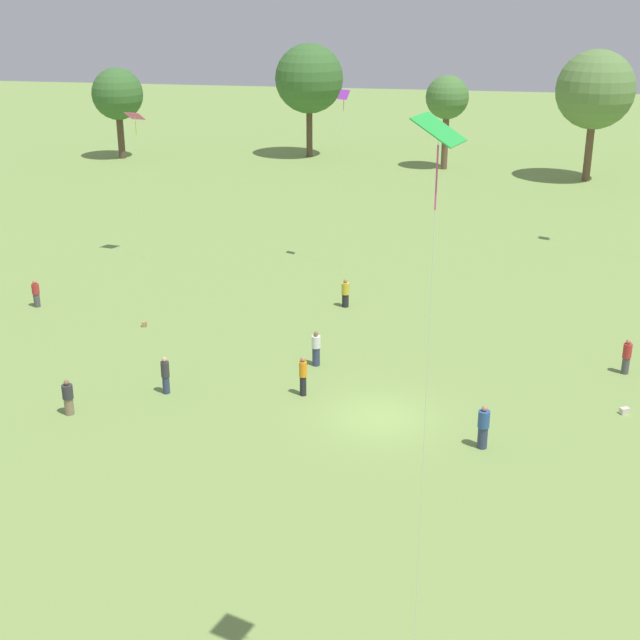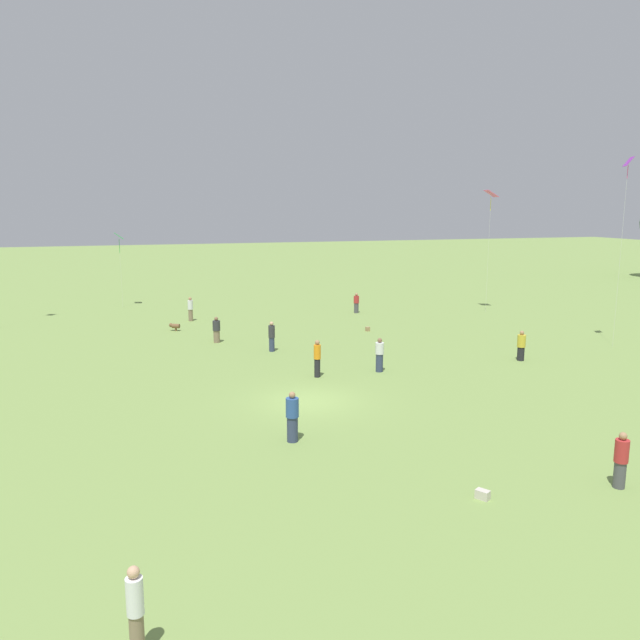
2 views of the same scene
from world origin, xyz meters
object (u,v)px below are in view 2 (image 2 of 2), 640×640
person_0 (356,303)px  picnic_bag_0 (368,329)px  kite_2 (119,238)px  person_11 (621,460)px  person_5 (272,337)px  person_3 (292,417)px  person_1 (317,358)px  dog_0 (174,326)px  person_2 (217,330)px  kite_4 (627,174)px  person_6 (380,355)px  kite_1 (491,197)px  person_9 (136,611)px  person_8 (521,346)px  picnic_bag_1 (483,495)px  person_4 (190,309)px

person_0 → picnic_bag_0: 7.51m
kite_2 → person_11: bearing=-116.3°
person_5 → person_3: bearing=-172.3°
person_1 → dog_0: (-14.30, -5.89, -0.62)m
person_1 → kite_2: 28.29m
person_2 → person_3: (17.76, 0.17, 0.13)m
dog_0 → person_3: bearing=-145.0°
person_1 → person_5: size_ratio=1.06×
kite_4 → person_2: bearing=-40.0°
person_6 → kite_1: 22.98m
person_6 → person_9: 21.92m
person_9 → kite_4: size_ratio=0.17×
person_2 → dog_0: (-4.63, -2.24, -0.45)m
person_1 → person_11: size_ratio=1.07×
person_1 → kite_1: kite_1 is taller
person_0 → person_8: person_8 is taller
person_0 → person_11: person_11 is taller
person_1 → picnic_bag_1: 14.23m
person_2 → dog_0: bearing=-47.9°
person_11 → person_9: bearing=159.8°
person_8 → dog_0: size_ratio=2.25×
person_4 → person_5: 12.11m
picnic_bag_0 → person_3: bearing=-29.4°
person_5 → kite_1: bearing=-48.9°
person_9 → kite_4: 35.71m
person_3 → kite_2: bearing=-72.3°
person_2 → person_6: (9.66, 7.04, 0.08)m
picnic_bag_1 → person_3: bearing=-145.9°
person_0 → person_4: 13.16m
person_2 → person_9: 28.16m
kite_2 → kite_4: bearing=-86.7°
person_5 → kite_4: (5.02, 20.34, 9.48)m
person_3 → person_5: 14.53m
person_3 → person_5: (-14.30, 2.59, -0.03)m
kite_2 → dog_0: kite_2 is taller
person_3 → person_6: person_3 is taller
person_3 → person_11: person_3 is taller
person_11 → person_2: bearing=77.0°
person_3 → kite_4: size_ratio=0.17×
person_4 → person_6: 19.42m
person_6 → person_9: size_ratio=0.94×
person_3 → person_4: size_ratio=1.05×
kite_2 → person_8: bearing=-96.9°
person_2 → person_9: bearing=94.9°
person_2 → kite_1: kite_1 is taller
person_1 → person_11: person_1 is taller
person_8 → picnic_bag_1: bearing=32.2°
kite_4 → picnic_bag_0: 18.57m
person_2 → dog_0: 5.16m
person_11 → kite_4: size_ratio=0.16×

